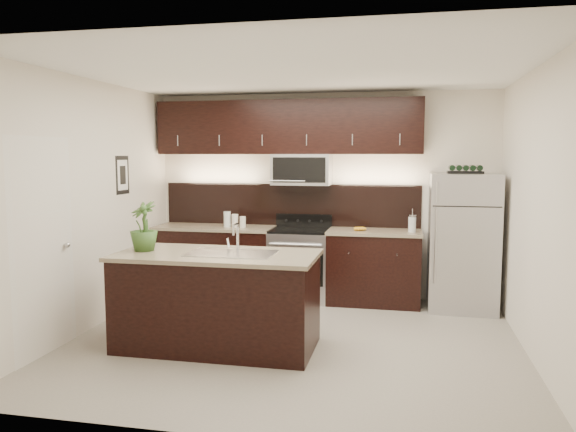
{
  "coord_description": "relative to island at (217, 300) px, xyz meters",
  "views": [
    {
      "loc": [
        1.08,
        -5.42,
        1.89
      ],
      "look_at": [
        -0.17,
        0.55,
        1.22
      ],
      "focal_mm": 35.0,
      "sensor_mm": 36.0,
      "label": 1
    }
  ],
  "objects": [
    {
      "name": "refrigerator",
      "position": [
        2.48,
        1.93,
        0.36
      ],
      "size": [
        0.8,
        0.73,
        1.67
      ],
      "primitive_type": "cube",
      "color": "#B2B2B7",
      "rests_on": "ground"
    },
    {
      "name": "ground",
      "position": [
        0.7,
        0.3,
        -0.47
      ],
      "size": [
        4.5,
        4.5,
        0.0
      ],
      "primitive_type": "plane",
      "color": "gray",
      "rests_on": "ground"
    },
    {
      "name": "bananas",
      "position": [
        1.18,
        1.91,
        0.49
      ],
      "size": [
        0.21,
        0.19,
        0.05
      ],
      "primitive_type": "ellipsoid",
      "rotation": [
        0.0,
        0.0,
        0.42
      ],
      "color": "gold",
      "rests_on": "counter_run"
    },
    {
      "name": "island",
      "position": [
        0.0,
        0.0,
        0.0
      ],
      "size": [
        1.96,
        0.96,
        0.94
      ],
      "color": "black",
      "rests_on": "ground"
    },
    {
      "name": "plant",
      "position": [
        -0.75,
        -0.02,
        0.71
      ],
      "size": [
        0.37,
        0.37,
        0.49
      ],
      "primitive_type": "imported",
      "rotation": [
        0.0,
        0.0,
        -0.44
      ],
      "color": "#335522",
      "rests_on": "island"
    },
    {
      "name": "sink_faucet",
      "position": [
        0.15,
        0.01,
        0.48
      ],
      "size": [
        0.84,
        0.5,
        0.28
      ],
      "color": "silver",
      "rests_on": "island"
    },
    {
      "name": "french_press",
      "position": [
        1.87,
        1.94,
        0.57
      ],
      "size": [
        0.1,
        0.1,
        0.28
      ],
      "rotation": [
        0.0,
        0.0,
        0.18
      ],
      "color": "silver",
      "rests_on": "counter_run"
    },
    {
      "name": "wine_rack",
      "position": [
        2.48,
        1.93,
        1.24
      ],
      "size": [
        0.41,
        0.25,
        0.1
      ],
      "color": "black",
      "rests_on": "refrigerator"
    },
    {
      "name": "room_walls",
      "position": [
        0.59,
        0.26,
        1.22
      ],
      "size": [
        4.52,
        4.02,
        2.71
      ],
      "color": "silver",
      "rests_on": "ground"
    },
    {
      "name": "canisters",
      "position": [
        -0.44,
        1.93,
        0.56
      ],
      "size": [
        0.31,
        0.11,
        0.21
      ],
      "rotation": [
        0.0,
        0.0,
        -0.13
      ],
      "color": "silver",
      "rests_on": "counter_run"
    },
    {
      "name": "upper_fixtures",
      "position": [
        0.27,
        2.13,
        1.67
      ],
      "size": [
        3.49,
        0.4,
        1.66
      ],
      "color": "black",
      "rests_on": "counter_run"
    },
    {
      "name": "counter_run",
      "position": [
        0.25,
        1.99,
        -0.0
      ],
      "size": [
        3.51,
        0.65,
        0.94
      ],
      "color": "black",
      "rests_on": "ground"
    }
  ]
}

